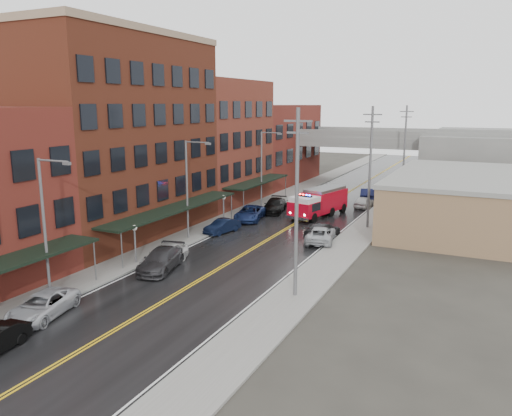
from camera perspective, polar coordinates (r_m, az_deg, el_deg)
The scene contains 33 objects.
ground at distance 25.53m, azimuth -25.46°, elevation -18.00°, with size 220.00×220.00×0.00m, color #2D2B26.
road at distance 48.54m, azimuth 2.93°, elevation -2.74°, with size 11.00×160.00×0.02m, color black.
sidewalk_left at distance 51.67m, azimuth -4.57°, elevation -1.78°, with size 3.00×160.00×0.15m, color slate.
sidewalk_right at distance 46.32m, azimuth 11.31°, elevation -3.59°, with size 3.00×160.00×0.15m, color slate.
curb_left at distance 50.89m, azimuth -2.96°, elevation -1.98°, with size 0.30×160.00×0.15m, color gray.
curb_right at distance 46.73m, azimuth 9.35°, elevation -3.38°, with size 0.30×160.00×0.15m, color gray.
brick_building_b at distance 48.10m, azimuth -15.25°, elevation 7.60°, with size 9.00×20.00×18.00m, color #4D1F14.
brick_building_c at distance 62.50m, azimuth -4.64°, elevation 7.48°, with size 9.00×15.00×15.00m, color brown.
brick_building_far at distance 78.20m, azimuth 1.86°, elevation 7.28°, with size 9.00×20.00×12.00m, color maroon.
tan_building at distance 54.32m, azimuth 23.00°, elevation 0.59°, with size 14.00×22.00×5.00m, color #8F684D.
right_far_block at distance 83.81m, azimuth 25.50°, elevation 5.07°, with size 18.00×30.00×8.00m, color slate.
awning_1 at distance 45.37m, azimuth -9.26°, elevation -0.05°, with size 2.60×18.00×3.09m.
awning_2 at distance 60.33m, azimuth 0.22°, elevation 3.04°, with size 2.60×13.00×3.09m.
globe_lamp_1 at distance 39.45m, azimuth -13.69°, elevation -3.04°, with size 0.44×0.44×3.12m.
globe_lamp_2 at distance 50.75m, azimuth -3.73°, elevation 0.57°, with size 0.44×0.44×3.12m.
street_lamp_0 at distance 33.29m, azimuth -22.81°, elevation -1.29°, with size 2.64×0.22×9.00m.
street_lamp_1 at distance 45.27m, azimuth -7.65°, elevation 2.80°, with size 2.64×0.22×9.00m.
street_lamp_2 at distance 59.18m, azimuth 0.85°, elevation 5.02°, with size 2.64×0.22×9.00m.
utility_pole_0 at distance 30.95m, azimuth 4.67°, elevation 0.79°, with size 1.80×0.24×12.00m.
utility_pole_1 at distance 49.94m, azimuth 12.92°, elevation 4.75°, with size 1.80×0.24×12.00m.
utility_pole_2 at distance 69.50m, azimuth 16.61°, elevation 6.48°, with size 1.80×0.24×12.00m.
overpass at distance 77.77m, azimuth 12.15°, elevation 6.99°, with size 40.00×10.00×7.50m.
fire_truck at distance 55.18m, azimuth 7.15°, elevation 0.72°, with size 4.79×8.75×3.05m.
parked_car_left_2 at distance 32.08m, azimuth -23.23°, elevation -10.23°, with size 2.30×4.98×1.38m, color #B4B6BC.
parked_car_left_3 at distance 38.10m, azimuth -10.81°, elevation -5.84°, with size 2.20×5.41×1.57m, color #2A2A2D.
parked_car_left_4 at distance 39.21m, azimuth -10.44°, elevation -5.26°, with size 1.94×4.81×1.64m, color #BCBCBC.
parked_car_left_5 at distance 48.06m, azimuth -3.87°, elevation -2.09°, with size 1.41×4.05×1.33m, color black.
parked_car_left_6 at distance 53.21m, azimuth -0.71°, elevation -0.59°, with size 2.51×5.44×1.51m, color navy.
parked_car_left_7 at distance 57.15m, azimuth 2.13°, elevation 0.28°, with size 2.15×5.29×1.54m, color black.
parked_car_right_0 at distance 45.21m, azimuth 7.39°, elevation -3.00°, with size 2.36×5.12×1.42m, color #A6A9AE.
parked_car_right_1 at distance 46.80m, azimuth 7.58°, elevation -2.52°, with size 1.93×4.74×1.38m, color #242426.
parked_car_right_2 at distance 60.89m, azimuth 12.24°, elevation 0.66°, with size 1.64×4.07×1.39m, color silver.
parked_car_right_3 at distance 65.40m, azimuth 12.65°, elevation 1.52°, with size 1.74×4.99×1.64m, color black.
Camera 1 is at (17.96, -13.41, 12.22)m, focal length 35.00 mm.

